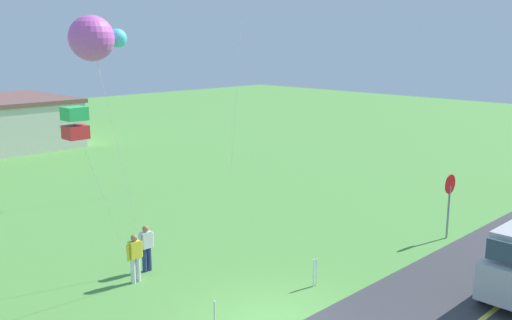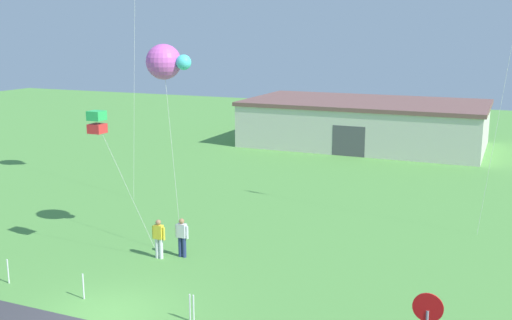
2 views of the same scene
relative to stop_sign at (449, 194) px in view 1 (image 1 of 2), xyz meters
name	(u,v)px [view 1 (image 1 of 2)]	position (x,y,z in m)	size (l,w,h in m)	color
stop_sign	(449,194)	(0.00, 0.00, 0.00)	(0.76, 0.08, 2.56)	gray
person_adult_near	(146,247)	(-10.20, 5.53, -0.94)	(0.58, 0.22, 1.60)	navy
person_adult_companion	(135,257)	(-10.97, 5.03, -0.94)	(0.58, 0.22, 1.60)	silver
kite_red_low	(93,38)	(-11.24, 6.35, 5.86)	(1.90, 1.53, 8.36)	silver
kite_blue_mid	(75,123)	(-13.08, 4.29, 3.63)	(2.40, 1.03, 5.88)	silver
fence_post_2	(215,317)	(-11.28, 0.80, -1.35)	(0.05, 0.05, 0.90)	silver
fence_post_3	(316,272)	(-7.06, 0.80, -1.35)	(0.05, 0.05, 0.90)	silver
fence_post_4	(314,273)	(-7.19, 0.80, -1.35)	(0.05, 0.05, 0.90)	silver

